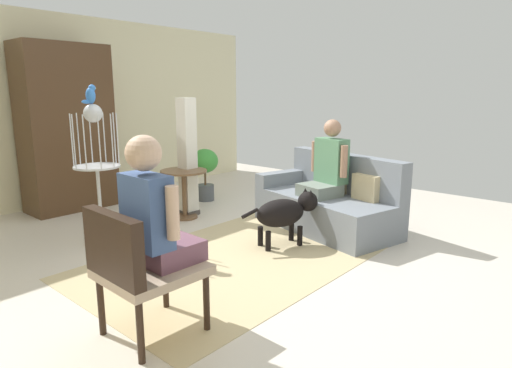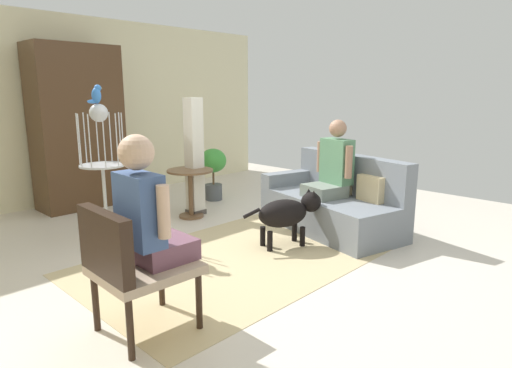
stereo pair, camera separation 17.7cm
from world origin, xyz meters
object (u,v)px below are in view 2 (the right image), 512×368
object	(u,v)px
armchair	(129,261)
round_end_table	(190,184)
parrot	(96,95)
armoire_cabinet	(78,128)
couch	(333,203)
column_lamp	(194,158)
person_on_couch	(333,167)
bird_cage_stand	(102,165)
person_on_armchair	(146,212)
potted_plant	(213,167)
dog	(288,212)

from	to	relation	value
armchair	round_end_table	xyz separation A→B (m)	(1.97, 1.94, -0.09)
parrot	armoire_cabinet	size ratio (longest dim) A/B	0.09
armchair	round_end_table	bearing A→B (deg)	44.55
couch	armchair	distance (m)	2.87
armoire_cabinet	column_lamp	bearing A→B (deg)	-59.72
couch	person_on_couch	xyz separation A→B (m)	(-0.05, -0.01, 0.44)
bird_cage_stand	parrot	size ratio (longest dim) A/B	7.73
person_on_armchair	potted_plant	world-z (taller)	person_on_armchair
armchair	potted_plant	bearing A→B (deg)	41.34
person_on_armchair	column_lamp	world-z (taller)	column_lamp
potted_plant	armoire_cabinet	size ratio (longest dim) A/B	0.35
person_on_armchair	armoire_cabinet	distance (m)	3.66
dog	potted_plant	world-z (taller)	potted_plant
armchair	parrot	bearing A→B (deg)	67.26
round_end_table	dog	distance (m)	1.56
couch	bird_cage_stand	xyz separation A→B (m)	(-2.04, 1.48, 0.52)
armchair	potted_plant	xyz separation A→B (m)	(2.76, 2.43, -0.04)
armchair	armoire_cabinet	xyz separation A→B (m)	(1.27, 3.46, 0.57)
parrot	round_end_table	bearing A→B (deg)	3.84
round_end_table	armoire_cabinet	xyz separation A→B (m)	(-0.70, 1.52, 0.66)
bird_cage_stand	parrot	bearing A→B (deg)	180.00
person_on_couch	parrot	world-z (taller)	parrot
parrot	armchair	bearing A→B (deg)	-112.74
armchair	armoire_cabinet	world-z (taller)	armoire_cabinet
couch	bird_cage_stand	bearing A→B (deg)	144.06
couch	person_on_couch	distance (m)	0.44
parrot	couch	bearing A→B (deg)	-35.82
person_on_armchair	parrot	size ratio (longest dim) A/B	4.55
bird_cage_stand	parrot	world-z (taller)	parrot
armchair	armoire_cabinet	distance (m)	3.73
couch	person_on_armchair	world-z (taller)	person_on_armchair
armchair	parrot	world-z (taller)	parrot
dog	parrot	xyz separation A→B (m)	(-1.24, 1.47, 1.18)
bird_cage_stand	potted_plant	bearing A→B (deg)	16.15
potted_plant	armoire_cabinet	distance (m)	1.92
person_on_armchair	bird_cage_stand	distance (m)	1.97
column_lamp	round_end_table	bearing A→B (deg)	-148.75
person_on_armchair	parrot	distance (m)	2.10
bird_cage_stand	column_lamp	xyz separation A→B (m)	(1.32, 0.16, -0.08)
armchair	dog	distance (m)	2.06
bird_cage_stand	armoire_cabinet	size ratio (longest dim) A/B	0.67
person_on_couch	parrot	size ratio (longest dim) A/B	4.59
armoire_cabinet	potted_plant	bearing A→B (deg)	-34.57
bird_cage_stand	armoire_cabinet	xyz separation A→B (m)	(0.48, 1.60, 0.27)
bird_cage_stand	column_lamp	bearing A→B (deg)	7.06
bird_cage_stand	column_lamp	world-z (taller)	column_lamp
bird_cage_stand	person_on_armchair	bearing A→B (deg)	-109.12
potted_plant	person_on_armchair	bearing A→B (deg)	-137.10
potted_plant	armchair	bearing A→B (deg)	-138.66
dog	armoire_cabinet	xyz separation A→B (m)	(-0.75, 3.08, 0.73)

